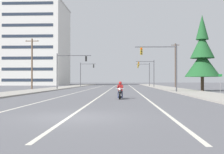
{
  "coord_description": "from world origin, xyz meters",
  "views": [
    {
      "loc": [
        2.03,
        -11.41,
        1.53
      ],
      "look_at": [
        0.71,
        21.02,
        1.96
      ],
      "focal_mm": 43.81,
      "sensor_mm": 36.0,
      "label": 1
    }
  ],
  "objects_px": {
    "apartment_building_far_left_block": "(37,45)",
    "utility_pole_left_near": "(32,63)",
    "utility_pole_right_far": "(175,64)",
    "conifer_tree_right_verge_near": "(202,56)",
    "traffic_signal_near_left": "(67,65)",
    "street_sign": "(220,81)",
    "traffic_signal_far_right": "(146,71)",
    "traffic_signal_mid_left": "(85,71)",
    "traffic_signal_near_right": "(164,60)",
    "motorcycle_with_rider": "(120,92)",
    "traffic_signal_mid_right": "(149,69)"
  },
  "relations": [
    {
      "from": "conifer_tree_right_verge_near",
      "to": "apartment_building_far_left_block",
      "type": "xyz_separation_m",
      "value": [
        -40.98,
        51.29,
        8.55
      ]
    },
    {
      "from": "motorcycle_with_rider",
      "to": "apartment_building_far_left_block",
      "type": "bearing_deg",
      "value": 112.82
    },
    {
      "from": "apartment_building_far_left_block",
      "to": "motorcycle_with_rider",
      "type": "bearing_deg",
      "value": -67.18
    },
    {
      "from": "motorcycle_with_rider",
      "to": "traffic_signal_near_right",
      "type": "distance_m",
      "value": 13.78
    },
    {
      "from": "utility_pole_right_far",
      "to": "conifer_tree_right_verge_near",
      "type": "height_order",
      "value": "conifer_tree_right_verge_near"
    },
    {
      "from": "motorcycle_with_rider",
      "to": "conifer_tree_right_verge_near",
      "type": "xyz_separation_m",
      "value": [
        11.92,
        17.78,
        4.57
      ]
    },
    {
      "from": "motorcycle_with_rider",
      "to": "traffic_signal_mid_right",
      "type": "distance_m",
      "value": 39.58
    },
    {
      "from": "motorcycle_with_rider",
      "to": "traffic_signal_mid_left",
      "type": "distance_m",
      "value": 48.52
    },
    {
      "from": "traffic_signal_mid_left",
      "to": "conifer_tree_right_verge_near",
      "type": "height_order",
      "value": "conifer_tree_right_verge_near"
    },
    {
      "from": "traffic_signal_mid_right",
      "to": "utility_pole_left_near",
      "type": "height_order",
      "value": "utility_pole_left_near"
    },
    {
      "from": "conifer_tree_right_verge_near",
      "to": "street_sign",
      "type": "xyz_separation_m",
      "value": [
        -0.21,
        -7.99,
        -3.66
      ]
    },
    {
      "from": "motorcycle_with_rider",
      "to": "traffic_signal_mid_left",
      "type": "height_order",
      "value": "traffic_signal_mid_left"
    },
    {
      "from": "traffic_signal_far_right",
      "to": "utility_pole_right_far",
      "type": "distance_m",
      "value": 10.2
    },
    {
      "from": "traffic_signal_far_right",
      "to": "conifer_tree_right_verge_near",
      "type": "distance_m",
      "value": 31.81
    },
    {
      "from": "utility_pole_right_far",
      "to": "motorcycle_with_rider",
      "type": "bearing_deg",
      "value": -106.82
    },
    {
      "from": "street_sign",
      "to": "traffic_signal_near_left",
      "type": "bearing_deg",
      "value": 146.67
    },
    {
      "from": "traffic_signal_near_right",
      "to": "utility_pole_right_far",
      "type": "distance_m",
      "value": 29.79
    },
    {
      "from": "traffic_signal_mid_left",
      "to": "utility_pole_right_far",
      "type": "distance_m",
      "value": 23.0
    },
    {
      "from": "utility_pole_right_far",
      "to": "apartment_building_far_left_block",
      "type": "relative_size",
      "value": 0.37
    },
    {
      "from": "traffic_signal_mid_right",
      "to": "traffic_signal_far_right",
      "type": "height_order",
      "value": "same"
    },
    {
      "from": "traffic_signal_near_left",
      "to": "street_sign",
      "type": "height_order",
      "value": "traffic_signal_near_left"
    },
    {
      "from": "utility_pole_left_near",
      "to": "conifer_tree_right_verge_near",
      "type": "height_order",
      "value": "conifer_tree_right_verge_near"
    },
    {
      "from": "traffic_signal_mid_right",
      "to": "utility_pole_left_near",
      "type": "relative_size",
      "value": 0.73
    },
    {
      "from": "motorcycle_with_rider",
      "to": "apartment_building_far_left_block",
      "type": "height_order",
      "value": "apartment_building_far_left_block"
    },
    {
      "from": "apartment_building_far_left_block",
      "to": "utility_pole_left_near",
      "type": "bearing_deg",
      "value": -73.31
    },
    {
      "from": "traffic_signal_mid_left",
      "to": "utility_pole_left_near",
      "type": "xyz_separation_m",
      "value": [
        -5.21,
        -25.72,
        0.41
      ]
    },
    {
      "from": "traffic_signal_mid_left",
      "to": "conifer_tree_right_verge_near",
      "type": "distance_m",
      "value": 36.69
    },
    {
      "from": "traffic_signal_mid_left",
      "to": "apartment_building_far_left_block",
      "type": "height_order",
      "value": "apartment_building_far_left_block"
    },
    {
      "from": "conifer_tree_right_verge_near",
      "to": "traffic_signal_near_right",
      "type": "bearing_deg",
      "value": -138.67
    },
    {
      "from": "traffic_signal_mid_right",
      "to": "traffic_signal_far_right",
      "type": "relative_size",
      "value": 1.0
    },
    {
      "from": "utility_pole_right_far",
      "to": "traffic_signal_far_right",
      "type": "bearing_deg",
      "value": 128.07
    },
    {
      "from": "utility_pole_right_far",
      "to": "conifer_tree_right_verge_near",
      "type": "bearing_deg",
      "value": -91.21
    },
    {
      "from": "traffic_signal_mid_left",
      "to": "utility_pole_left_near",
      "type": "relative_size",
      "value": 0.73
    },
    {
      "from": "traffic_signal_near_left",
      "to": "utility_pole_left_near",
      "type": "relative_size",
      "value": 0.73
    },
    {
      "from": "street_sign",
      "to": "conifer_tree_right_verge_near",
      "type": "bearing_deg",
      "value": 88.52
    },
    {
      "from": "traffic_signal_far_right",
      "to": "street_sign",
      "type": "height_order",
      "value": "traffic_signal_far_right"
    },
    {
      "from": "traffic_signal_far_right",
      "to": "motorcycle_with_rider",
      "type": "bearing_deg",
      "value": -97.18
    },
    {
      "from": "utility_pole_left_near",
      "to": "street_sign",
      "type": "xyz_separation_m",
      "value": [
        26.58,
        -11.92,
        -2.96
      ]
    },
    {
      "from": "apartment_building_far_left_block",
      "to": "traffic_signal_near_right",
      "type": "bearing_deg",
      "value": -58.74
    },
    {
      "from": "apartment_building_far_left_block",
      "to": "street_sign",
      "type": "relative_size",
      "value": 11.42
    },
    {
      "from": "traffic_signal_near_left",
      "to": "conifer_tree_right_verge_near",
      "type": "xyz_separation_m",
      "value": [
        21.28,
        -5.87,
        1.0
      ]
    },
    {
      "from": "traffic_signal_mid_right",
      "to": "street_sign",
      "type": "bearing_deg",
      "value": -79.02
    },
    {
      "from": "utility_pole_right_far",
      "to": "apartment_building_far_left_block",
      "type": "height_order",
      "value": "apartment_building_far_left_block"
    },
    {
      "from": "utility_pole_left_near",
      "to": "conifer_tree_right_verge_near",
      "type": "xyz_separation_m",
      "value": [
        26.78,
        -3.93,
        0.7
      ]
    },
    {
      "from": "street_sign",
      "to": "traffic_signal_near_right",
      "type": "bearing_deg",
      "value": 159.35
    },
    {
      "from": "traffic_signal_near_left",
      "to": "utility_pole_left_near",
      "type": "xyz_separation_m",
      "value": [
        -5.51,
        -1.93,
        0.3
      ]
    },
    {
      "from": "traffic_signal_near_right",
      "to": "street_sign",
      "type": "height_order",
      "value": "traffic_signal_near_right"
    },
    {
      "from": "apartment_building_far_left_block",
      "to": "traffic_signal_mid_right",
      "type": "bearing_deg",
      "value": -40.61
    },
    {
      "from": "utility_pole_right_far",
      "to": "traffic_signal_mid_left",
      "type": "bearing_deg",
      "value": 163.95
    },
    {
      "from": "traffic_signal_mid_right",
      "to": "traffic_signal_mid_left",
      "type": "xyz_separation_m",
      "value": [
        -15.71,
        8.46,
        -0.0
      ]
    }
  ]
}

